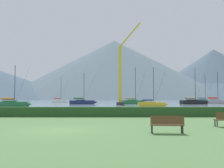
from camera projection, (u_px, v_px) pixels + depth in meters
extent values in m
plane|color=#517A42|center=(61.00, 130.00, 14.83)|extent=(1000.00, 1000.00, 0.00)
cube|color=gray|center=(107.00, 101.00, 151.62)|extent=(320.00, 246.00, 0.00)
cube|color=#284C23|center=(82.00, 112.00, 25.84)|extent=(80.00, 1.20, 0.97)
cube|color=#236B38|center=(11.00, 104.00, 56.43)|extent=(7.11, 2.70, 1.10)
cone|color=#236B38|center=(29.00, 104.00, 56.26)|extent=(1.24, 0.99, 0.94)
cube|color=#206032|center=(10.00, 102.00, 56.47)|extent=(2.68, 1.79, 0.70)
cylinder|color=#333338|center=(14.00, 84.00, 56.64)|extent=(0.14, 0.14, 8.57)
cylinder|color=#333338|center=(7.00, 99.00, 56.53)|extent=(3.16, 0.25, 0.12)
cylinder|color=orange|center=(7.00, 99.00, 56.53)|extent=(2.70, 0.56, 0.44)
cylinder|color=#333338|center=(22.00, 85.00, 56.56)|extent=(3.33, 0.17, 8.15)
cube|color=white|center=(59.00, 101.00, 103.69)|extent=(6.86, 3.21, 1.04)
cone|color=white|center=(69.00, 101.00, 104.26)|extent=(1.25, 1.04, 0.88)
cube|color=silver|center=(58.00, 100.00, 103.66)|extent=(2.66, 1.93, 0.66)
cylinder|color=#333338|center=(61.00, 89.00, 104.06)|extent=(0.13, 0.13, 10.10)
cylinder|color=#333338|center=(57.00, 99.00, 103.61)|extent=(2.95, 0.55, 0.11)
cylinder|color=red|center=(57.00, 99.00, 103.61)|extent=(2.56, 0.78, 0.41)
cylinder|color=#333338|center=(65.00, 89.00, 104.27)|extent=(3.10, 0.49, 9.60)
cube|color=black|center=(193.00, 102.00, 76.37)|extent=(8.01, 3.77, 1.21)
cone|color=black|center=(207.00, 102.00, 77.03)|extent=(1.46, 1.21, 1.03)
cube|color=black|center=(192.00, 101.00, 76.32)|extent=(3.10, 2.26, 0.77)
cylinder|color=#333338|center=(195.00, 85.00, 76.75)|extent=(0.15, 0.15, 10.33)
cylinder|color=#333338|center=(190.00, 98.00, 76.27)|extent=(3.44, 0.65, 0.13)
cylinder|color=tan|center=(190.00, 98.00, 76.27)|extent=(2.98, 0.92, 0.48)
cylinder|color=#333338|center=(201.00, 86.00, 77.01)|extent=(3.62, 0.58, 9.83)
cube|color=gold|center=(151.00, 104.00, 56.60)|extent=(6.00, 2.24, 0.93)
cone|color=gold|center=(166.00, 104.00, 56.73)|extent=(1.04, 0.83, 0.79)
cube|color=gold|center=(150.00, 103.00, 56.61)|extent=(2.25, 1.50, 0.59)
cylinder|color=#333338|center=(153.00, 86.00, 56.85)|extent=(0.12, 0.12, 8.25)
cylinder|color=#333338|center=(147.00, 100.00, 56.62)|extent=(2.67, 0.20, 0.10)
cylinder|color=#2847A3|center=(147.00, 100.00, 56.62)|extent=(2.28, 0.45, 0.37)
cylinder|color=#333338|center=(159.00, 87.00, 56.89)|extent=(2.82, 0.13, 7.85)
cube|color=#19707A|center=(204.00, 101.00, 102.32)|extent=(8.07, 3.47, 1.23)
cone|color=#19707A|center=(214.00, 101.00, 102.78)|extent=(1.44, 1.18, 1.05)
cube|color=#16646E|center=(203.00, 100.00, 102.30)|extent=(3.09, 2.17, 0.78)
cylinder|color=#333338|center=(205.00, 88.00, 102.67)|extent=(0.16, 0.16, 10.25)
cylinder|color=#333338|center=(201.00, 98.00, 102.28)|extent=(3.52, 0.49, 0.13)
cylinder|color=gray|center=(201.00, 98.00, 102.28)|extent=(3.03, 0.80, 0.49)
cylinder|color=#333338|center=(209.00, 89.00, 102.85)|extent=(3.71, 0.41, 9.75)
cube|color=navy|center=(81.00, 102.00, 76.84)|extent=(7.73, 3.70, 1.17)
cone|color=navy|center=(95.00, 102.00, 77.52)|extent=(1.41, 1.18, 0.99)
cube|color=#1B2449|center=(80.00, 101.00, 76.80)|extent=(3.00, 2.20, 0.74)
cylinder|color=#333338|center=(84.00, 87.00, 77.19)|extent=(0.15, 0.15, 8.93)
cylinder|color=#333338|center=(78.00, 98.00, 76.74)|extent=(3.31, 0.66, 0.13)
cylinder|color=#2D7542|center=(78.00, 98.00, 76.74)|extent=(2.87, 0.91, 0.47)
cylinder|color=#333338|center=(89.00, 88.00, 77.46)|extent=(3.48, 0.60, 8.49)
cube|color=#9E9EA3|center=(216.00, 102.00, 83.13)|extent=(7.89, 2.82, 1.23)
cube|color=gray|center=(214.00, 100.00, 83.14)|extent=(2.95, 1.93, 0.79)
cylinder|color=#333338|center=(217.00, 87.00, 83.41)|extent=(0.16, 0.16, 9.80)
cylinder|color=#333338|center=(212.00, 98.00, 83.18)|extent=(3.54, 0.19, 0.13)
cylinder|color=red|center=(212.00, 98.00, 83.18)|extent=(3.01, 0.54, 0.49)
cylinder|color=#333338|center=(223.00, 87.00, 83.43)|extent=(3.73, 0.09, 9.32)
cube|color=#236B38|center=(133.00, 102.00, 78.96)|extent=(7.59, 3.28, 1.16)
cone|color=#236B38|center=(146.00, 102.00, 79.41)|extent=(1.36, 1.11, 0.98)
cube|color=#206032|center=(132.00, 101.00, 78.94)|extent=(2.91, 2.04, 0.74)
cylinder|color=#333338|center=(135.00, 85.00, 79.33)|extent=(0.15, 0.15, 10.85)
cylinder|color=#333338|center=(130.00, 98.00, 78.92)|extent=(3.31, 0.47, 0.13)
cylinder|color=tan|center=(130.00, 98.00, 78.92)|extent=(2.85, 0.75, 0.46)
cylinder|color=#333338|center=(141.00, 85.00, 79.50)|extent=(3.49, 0.40, 10.31)
cylinder|color=#333338|center=(215.00, 123.00, 16.90)|extent=(0.08, 0.08, 0.45)
cylinder|color=#333338|center=(217.00, 124.00, 16.57)|extent=(0.08, 0.08, 0.45)
cube|color=brown|center=(167.00, 125.00, 13.60)|extent=(1.79, 0.60, 0.06)
cube|color=brown|center=(167.00, 120.00, 13.43)|extent=(1.76, 0.27, 0.45)
cylinder|color=#333338|center=(181.00, 129.00, 13.69)|extent=(0.08, 0.08, 0.45)
cylinder|color=#333338|center=(151.00, 129.00, 13.82)|extent=(0.08, 0.08, 0.45)
cylinder|color=#333338|center=(182.00, 130.00, 13.36)|extent=(0.08, 0.08, 0.45)
cylinder|color=#333338|center=(152.00, 129.00, 13.49)|extent=(0.08, 0.08, 0.45)
cube|color=#333338|center=(120.00, 104.00, 67.40)|extent=(2.00, 2.00, 0.80)
cube|color=gold|center=(120.00, 74.00, 67.83)|extent=(0.80, 0.80, 14.86)
cube|color=gold|center=(130.00, 35.00, 68.42)|extent=(5.69, 0.36, 6.71)
cone|color=#4C6070|center=(214.00, 74.00, 366.56)|extent=(221.20, 221.20, 72.30)
cone|color=#425666|center=(205.00, 85.00, 369.29)|extent=(307.48, 307.48, 40.22)
cone|color=slate|center=(114.00, 70.00, 348.68)|extent=(296.02, 296.02, 80.99)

